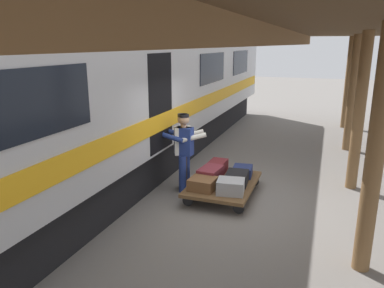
# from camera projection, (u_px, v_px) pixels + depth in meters

# --- Properties ---
(ground_plane) EXTENTS (60.00, 60.00, 0.00)m
(ground_plane) POSITION_uv_depth(u_px,v_px,m) (240.00, 202.00, 7.60)
(ground_plane) COLOR slate
(platform_canopy) EXTENTS (3.20, 17.43, 3.56)m
(platform_canopy) POSITION_uv_depth(u_px,v_px,m) (373.00, 35.00, 6.06)
(platform_canopy) COLOR brown
(platform_canopy) RESTS_ON ground_plane
(train_car) EXTENTS (3.02, 20.58, 4.00)m
(train_car) POSITION_uv_depth(u_px,v_px,m) (98.00, 94.00, 8.14)
(train_car) COLOR #B7BABF
(train_car) RESTS_ON ground_plane
(luggage_cart) EXTENTS (1.29, 1.91, 0.29)m
(luggage_cart) POSITION_uv_depth(u_px,v_px,m) (223.00, 184.00, 7.91)
(luggage_cart) COLOR brown
(luggage_cart) RESTS_ON ground_plane
(suitcase_gray_aluminum) EXTENTS (0.58, 0.51, 0.27)m
(suitcase_gray_aluminum) POSITION_uv_depth(u_px,v_px,m) (231.00, 187.00, 7.29)
(suitcase_gray_aluminum) COLOR #9EA0A5
(suitcase_gray_aluminum) RESTS_ON luggage_cart
(suitcase_black_hardshell) EXTENTS (0.48, 0.57, 0.26)m
(suitcase_black_hardshell) POSITION_uv_depth(u_px,v_px,m) (237.00, 178.00, 7.77)
(suitcase_black_hardshell) COLOR black
(suitcase_black_hardshell) RESTS_ON luggage_cart
(suitcase_brown_leather) EXTENTS (0.53, 0.50, 0.23)m
(suitcase_brown_leather) POSITION_uv_depth(u_px,v_px,m) (203.00, 184.00, 7.49)
(suitcase_brown_leather) COLOR brown
(suitcase_brown_leather) RESTS_ON luggage_cart
(suitcase_burgundy_valise) EXTENTS (0.46, 0.66, 0.29)m
(suitcase_burgundy_valise) POSITION_uv_depth(u_px,v_px,m) (210.00, 174.00, 7.96)
(suitcase_burgundy_valise) COLOR maroon
(suitcase_burgundy_valise) RESTS_ON luggage_cart
(suitcase_navy_fabric) EXTENTS (0.46, 0.51, 0.22)m
(suitcase_navy_fabric) POSITION_uv_depth(u_px,v_px,m) (242.00, 171.00, 8.25)
(suitcase_navy_fabric) COLOR navy
(suitcase_navy_fabric) RESTS_ON luggage_cart
(suitcase_maroon_trunk) EXTENTS (0.37, 0.57, 0.28)m
(suitcase_maroon_trunk) POSITION_uv_depth(u_px,v_px,m) (217.00, 167.00, 8.44)
(suitcase_maroon_trunk) COLOR maroon
(suitcase_maroon_trunk) RESTS_ON luggage_cart
(porter_in_overalls) EXTENTS (0.68, 0.44, 1.70)m
(porter_in_overalls) POSITION_uv_depth(u_px,v_px,m) (183.00, 150.00, 8.00)
(porter_in_overalls) COLOR navy
(porter_in_overalls) RESTS_ON ground_plane
(porter_by_door) EXTENTS (0.74, 0.62, 1.70)m
(porter_by_door) POSITION_uv_depth(u_px,v_px,m) (184.00, 149.00, 8.04)
(porter_by_door) COLOR #332D28
(porter_by_door) RESTS_ON ground_plane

